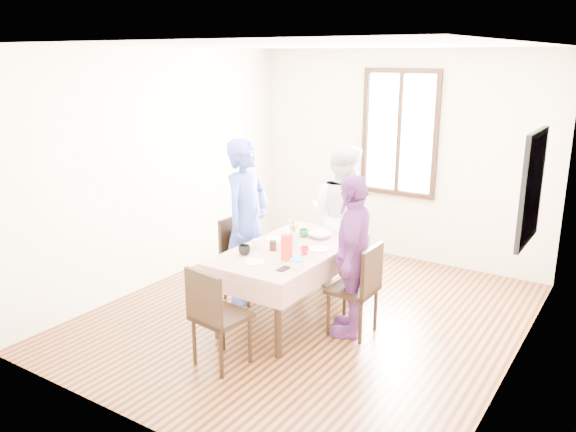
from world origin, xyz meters
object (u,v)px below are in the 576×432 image
object	(u,v)px
chair_left	(246,259)
person_far	(342,216)
chair_right	(353,289)
chair_near	(221,316)
chair_far	(342,247)
person_left	(247,222)
person_right	(352,256)
dining_table	(291,283)

from	to	relation	value
chair_left	person_far	size ratio (longest dim) A/B	0.54
chair_right	chair_near	distance (m)	1.34
chair_far	person_far	xyz separation A→B (m)	(0.00, -0.02, 0.38)
chair_right	person_left	xyz separation A→B (m)	(-1.34, 0.10, 0.44)
chair_left	chair_right	size ratio (longest dim) A/B	1.00
chair_left	person_left	bearing A→B (deg)	93.85
person_left	person_right	distance (m)	1.33
person_right	person_left	bearing A→B (deg)	-112.10
chair_far	person_right	xyz separation A→B (m)	(0.66, -1.05, 0.33)
chair_right	person_right	bearing A→B (deg)	89.32
chair_far	person_left	world-z (taller)	person_left
chair_left	person_left	size ratio (longest dim) A/B	0.51
chair_left	person_right	bearing A→B (deg)	89.56
chair_left	chair_near	xyz separation A→B (m)	(0.68, -1.25, 0.00)
dining_table	person_left	distance (m)	0.85
chair_right	person_right	distance (m)	0.33
chair_left	person_far	bearing A→B (deg)	147.86
person_far	chair_near	bearing A→B (deg)	90.76
dining_table	chair_near	distance (m)	1.10
person_right	chair_left	bearing A→B (deg)	-112.05
chair_near	person_far	size ratio (longest dim) A/B	0.54
chair_right	chair_far	xyz separation A→B (m)	(-0.68, 1.05, 0.00)
person_far	person_right	size ratio (longest dim) A/B	1.06
chair_far	person_right	distance (m)	1.28
chair_far	chair_right	bearing A→B (deg)	116.85
dining_table	chair_near	xyz separation A→B (m)	(0.00, -1.10, 0.08)
chair_far	chair_near	xyz separation A→B (m)	(0.00, -2.20, 0.00)
chair_right	person_right	size ratio (longest dim) A/B	0.58
chair_right	person_far	size ratio (longest dim) A/B	0.54
chair_far	person_far	size ratio (longest dim) A/B	0.54
chair_right	chair_left	bearing A→B (deg)	85.09
chair_right	person_left	world-z (taller)	person_left
chair_near	person_right	world-z (taller)	person_right
chair_right	person_far	world-z (taller)	person_far
chair_right	person_left	size ratio (longest dim) A/B	0.51
person_far	person_right	xyz separation A→B (m)	(0.66, -1.03, -0.05)
dining_table	person_left	world-z (taller)	person_left
person_left	dining_table	bearing A→B (deg)	-104.26
chair_left	chair_far	size ratio (longest dim) A/B	1.00
chair_near	person_left	bearing A→B (deg)	125.30
person_left	chair_near	bearing A→B (deg)	-153.66
chair_left	chair_right	world-z (taller)	same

